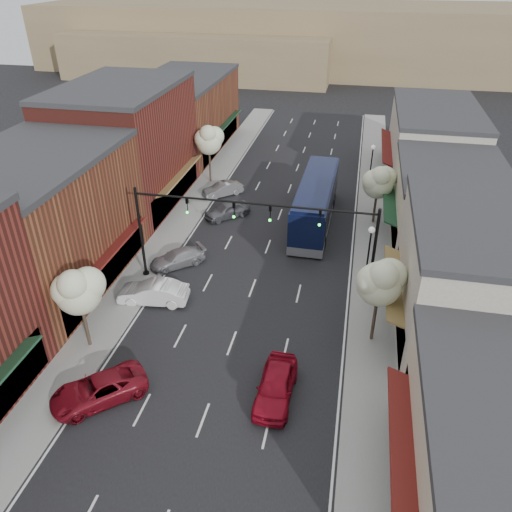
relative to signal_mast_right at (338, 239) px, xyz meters
The scene contains 28 objects.
ground 10.81m from the signal_mast_right, 125.10° to the right, with size 160.00×160.00×0.00m, color black.
sidewalk_left 18.10m from the signal_mast_right, 143.17° to the left, with size 2.80×73.00×0.15m, color gray.
sidewalk_right 11.78m from the signal_mast_right, 75.18° to the left, with size 2.80×73.00×0.15m, color gray.
curb_left 17.04m from the signal_mast_right, 140.24° to the left, with size 0.25×73.00×0.17m, color gray.
curb_right 11.53m from the signal_mast_right, 82.52° to the left, with size 0.25×73.00×0.17m, color gray.
bldg_left_midnear 19.95m from the signal_mast_right, behind, with size 10.14×14.10×9.40m.
bldg_left_midfar 23.22m from the signal_mast_right, 148.85° to the left, with size 10.14×14.10×10.90m.
bldg_left_far 34.32m from the signal_mast_right, 125.32° to the left, with size 10.14×18.10×8.40m.
bldg_right_midnear 8.37m from the signal_mast_right, 13.86° to the right, with size 9.14×12.10×7.90m.
bldg_right_midfar 12.94m from the signal_mast_right, 51.07° to the left, with size 9.14×12.10×6.40m.
bldg_right_far 25.35m from the signal_mast_right, 71.37° to the left, with size 9.14×16.10×7.40m.
hill_far 82.21m from the signal_mast_right, 93.92° to the left, with size 120.00×30.00×12.00m, color #7A6647.
hill_near 76.41m from the signal_mast_right, 113.63° to the left, with size 50.00×20.00×8.00m, color #7A6647.
signal_mast_right is the anchor object (origin of this frame).
signal_mast_left 11.24m from the signal_mast_right, behind, with size 8.22×0.46×7.00m.
tree_right_near 4.89m from the signal_mast_right, 56.09° to the right, with size 2.85×2.65×5.95m.
tree_right_far 12.27m from the signal_mast_right, 77.15° to the left, with size 2.85×2.65×5.43m.
tree_left_near 16.05m from the signal_mast_right, 149.86° to the right, with size 2.85×2.65×5.69m.
tree_left_far 22.68m from the signal_mast_right, 127.71° to the left, with size 2.85×2.65×6.13m.
lamp_post_near 3.69m from the signal_mast_right, 48.95° to the left, with size 0.44×0.44×4.44m.
lamp_post_far 20.19m from the signal_mast_right, 83.78° to the left, with size 0.44×0.44×4.44m.
coach_bus 11.58m from the signal_mast_right, 102.26° to the left, with size 3.03×12.89×3.92m.
red_hatchback 10.65m from the signal_mast_right, 103.25° to the right, with size 1.88×4.67×1.59m, color maroon.
parked_car_a 16.81m from the signal_mast_right, 134.06° to the right, with size 2.31×5.01×1.39m, color maroon.
parked_car_b 12.78m from the signal_mast_right, 165.96° to the right, with size 1.64×4.71×1.55m, color silver.
parked_car_c 12.61m from the signal_mast_right, behind, with size 1.73×4.26×1.24m, color #A1A1A6.
parked_car_d 15.13m from the signal_mast_right, 134.07° to the left, with size 1.68×4.18×1.42m, color #585A60.
parked_car_e 19.51m from the signal_mast_right, 128.23° to the left, with size 1.39×3.99×1.31m, color #99999E.
Camera 1 is at (6.19, -20.46, 20.24)m, focal length 35.00 mm.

